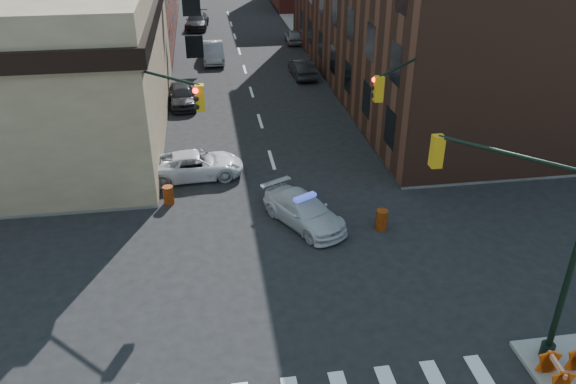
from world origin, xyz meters
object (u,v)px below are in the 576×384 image
object	(u,v)px
police_car	(304,211)
parked_car_enear	(302,68)
parked_car_wnear	(182,95)
barrel_bank	(168,195)
pedestrian_b	(61,168)
barricade_nw_a	(86,184)
barrel_road	(381,220)
parked_car_wfar	(213,52)
pickup	(196,165)
pedestrian_a	(104,187)

from	to	relation	value
police_car	parked_car_enear	world-z (taller)	parked_car_enear
parked_car_wnear	parked_car_enear	xyz separation A→B (m)	(9.40, 5.39, -0.02)
parked_car_enear	barrel_bank	xyz separation A→B (m)	(-9.89, -19.28, -0.27)
parked_car_wnear	pedestrian_b	xyz separation A→B (m)	(-5.74, -11.58, 0.41)
police_car	parked_car_wnear	world-z (taller)	parked_car_wnear
parked_car_wnear	barricade_nw_a	bearing A→B (deg)	-113.99
barrel_road	parked_car_wfar	bearing A→B (deg)	102.60
parked_car_wnear	parked_car_wfar	distance (m)	11.30
police_car	barrel_road	xyz separation A→B (m)	(3.32, -0.94, -0.20)
parked_car_wfar	pedestrian_b	xyz separation A→B (m)	(-8.25, -22.59, 0.32)
police_car	parked_car_wfar	xyz separation A→B (m)	(-3.09, 27.72, 0.16)
pickup	barrel_road	distance (m)	10.32
parked_car_wfar	pedestrian_a	world-z (taller)	pedestrian_a
parked_car_enear	pedestrian_b	xyz separation A→B (m)	(-15.14, -16.96, 0.43)
parked_car_wfar	barrel_road	xyz separation A→B (m)	(6.41, -28.66, -0.36)
parked_car_wnear	pedestrian_a	size ratio (longest dim) A/B	2.37
pedestrian_a	barrel_road	distance (m)	12.91
parked_car_wnear	barrel_road	size ratio (longest dim) A/B	4.66
pickup	pedestrian_a	world-z (taller)	pedestrian_a
parked_car_enear	barrel_road	xyz separation A→B (m)	(-0.48, -23.03, -0.26)
pickup	barrel_bank	size ratio (longest dim) A/B	5.49
pickup	barrel_road	world-z (taller)	pickup
parked_car_wfar	pedestrian_b	distance (m)	24.05
parked_car_wfar	parked_car_wnear	bearing A→B (deg)	-103.47
barricade_nw_a	parked_car_wfar	bearing A→B (deg)	66.14
parked_car_wnear	barricade_nw_a	distance (m)	13.28
parked_car_wnear	barricade_nw_a	xyz separation A→B (m)	(-4.49, -12.50, -0.12)
parked_car_wnear	pedestrian_b	bearing A→B (deg)	-120.60
parked_car_wnear	parked_car_wfar	bearing A→B (deg)	72.92
parked_car_wfar	barrel_road	size ratio (longest dim) A/B	5.41
parked_car_wfar	barricade_nw_a	world-z (taller)	parked_car_wfar
parked_car_wfar	barrel_road	bearing A→B (deg)	-78.02
pickup	pedestrian_b	size ratio (longest dim) A/B	2.48
parked_car_wnear	barrel_road	xyz separation A→B (m)	(8.92, -17.65, -0.27)
parked_car_wfar	barricade_nw_a	xyz separation A→B (m)	(-7.00, -23.52, -0.21)
parked_car_wnear	parked_car_enear	size ratio (longest dim) A/B	0.99
parked_car_wfar	police_car	bearing A→B (deg)	-84.27
pedestrian_a	pedestrian_b	size ratio (longest dim) A/B	0.91
parked_car_wfar	parked_car_enear	distance (m)	8.90
parked_car_enear	barricade_nw_a	xyz separation A→B (m)	(-13.89, -17.89, -0.10)
parked_car_wnear	parked_car_enear	distance (m)	10.84
pedestrian_b	barricade_nw_a	xyz separation A→B (m)	(1.25, -0.93, -0.53)
barricade_nw_a	parked_car_enear	bearing A→B (deg)	44.89
barrel_road	barricade_nw_a	size ratio (longest dim) A/B	0.74
pedestrian_b	barrel_bank	size ratio (longest dim) A/B	2.22
pickup	barrel_bank	xyz separation A→B (m)	(-1.33, -2.66, -0.24)
pickup	parked_car_enear	size ratio (longest dim) A/B	1.13
pedestrian_b	police_car	bearing A→B (deg)	-33.76
police_car	parked_car_enear	distance (m)	22.42
parked_car_enear	pedestrian_b	distance (m)	22.74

